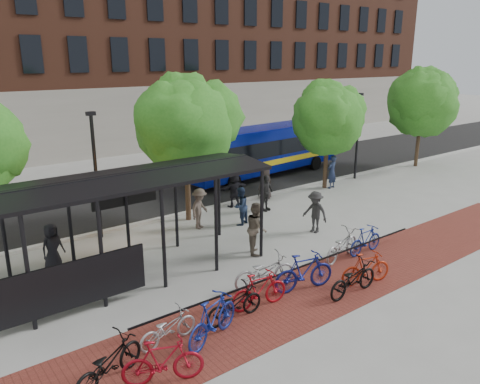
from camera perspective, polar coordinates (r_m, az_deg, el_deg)
ground at (r=20.71m, az=5.68°, el=-4.07°), size 160.00×160.00×0.00m
asphalt_street at (r=26.81m, az=-6.02°, el=0.63°), size 160.00×8.00×0.01m
curb at (r=23.60m, az=-0.93°, el=-1.29°), size 160.00×0.25×0.12m
brick_strip at (r=16.22m, az=12.63°, el=-10.32°), size 24.00×3.00×0.01m
bike_rack_rail at (r=15.89m, az=7.02°, el=-10.62°), size 12.00×0.05×0.95m
building_brick at (r=46.53m, az=-7.59°, el=19.52°), size 55.00×14.00×20.00m
bus_shelter at (r=15.19m, az=-15.78°, el=-0.24°), size 10.60×3.07×3.60m
tree_b at (r=20.55m, az=-6.50°, el=8.57°), size 5.15×4.20×6.47m
tree_c at (r=26.33m, az=10.75°, el=9.15°), size 4.66×3.80×5.92m
tree_d at (r=33.51m, az=21.37°, el=10.49°), size 5.39×4.40×6.55m
lamp_post_left at (r=19.34m, az=-17.17°, el=2.32°), size 0.35×0.20×5.12m
lamp_post_right at (r=28.88m, az=14.15°, el=6.91°), size 0.35×0.20×5.12m
bus at (r=28.98m, az=2.93°, el=5.39°), size 11.39×3.47×3.03m
bike_0 at (r=11.52m, az=-15.77°, el=-19.44°), size 2.14×1.43×1.06m
bike_1 at (r=11.27m, az=-9.37°, el=-19.71°), size 1.91×1.23×1.12m
bike_2 at (r=12.60m, az=-8.78°, el=-16.06°), size 1.75×0.75×0.89m
bike_3 at (r=12.50m, az=-3.34°, el=-15.20°), size 2.16×1.29×1.25m
bike_4 at (r=13.40m, az=-0.70°, el=-13.50°), size 1.89×0.69×0.99m
bike_5 at (r=13.98m, az=2.36°, el=-11.86°), size 1.92×0.77×1.12m
bike_6 at (r=15.11m, az=3.01°, el=-9.66°), size 2.22×1.18×1.11m
bike_7 at (r=15.03m, az=7.82°, el=-9.62°), size 2.17×1.06×1.25m
bike_8 at (r=15.09m, az=13.61°, el=-10.22°), size 2.05×0.73×1.08m
bike_9 at (r=15.85m, az=15.10°, el=-8.96°), size 1.90×1.01×1.10m
bike_10 at (r=17.49m, az=12.30°, el=-6.32°), size 2.21×1.16×1.10m
bike_11 at (r=18.19m, az=15.06°, el=-5.69°), size 1.78×0.53×1.07m
pedestrian_0 at (r=17.41m, az=-21.90°, el=-6.24°), size 0.95×0.76×1.68m
pedestrian_2 at (r=20.46m, az=0.04°, el=-1.73°), size 1.00×0.89×1.70m
pedestrian_3 at (r=20.09m, az=-4.95°, el=-2.03°), size 1.32×1.13×1.77m
pedestrian_4 at (r=22.35m, az=3.12°, el=-0.12°), size 1.09×0.61×1.76m
pedestrian_5 at (r=22.96m, az=-0.71°, el=0.33°), size 1.65×0.60×1.75m
pedestrian_6 at (r=24.26m, az=3.14°, el=1.04°), size 0.83×0.57×1.65m
pedestrian_7 at (r=26.73m, az=11.13°, el=2.42°), size 0.75×0.56×1.87m
pedestrian_8 at (r=17.49m, az=2.05°, el=-4.42°), size 1.16×1.21×1.97m
pedestrian_9 at (r=19.81m, az=9.14°, el=-2.42°), size 0.86×1.25×1.78m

